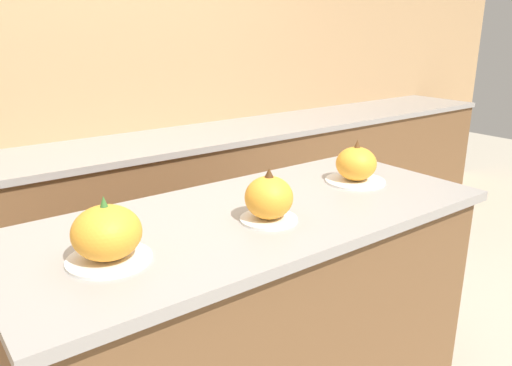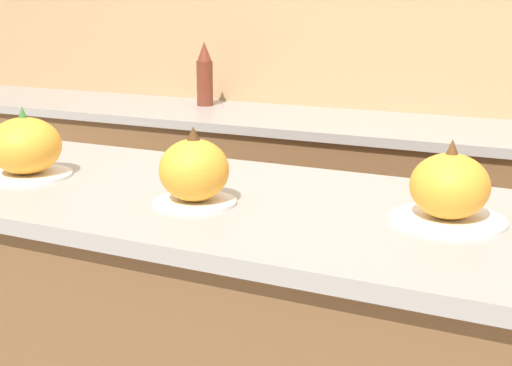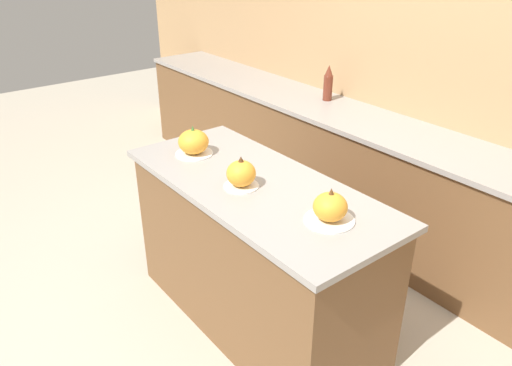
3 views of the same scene
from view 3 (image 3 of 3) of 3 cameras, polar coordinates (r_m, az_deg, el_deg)
The scene contains 8 objects.
ground_plane at distance 3.17m, azimuth -0.03°, elevation -15.14°, with size 12.00×12.00×0.00m, color #BCB29E.
wall_back at distance 3.68m, azimuth 20.43°, elevation 11.48°, with size 8.00×0.06×2.50m.
kitchen_island at distance 2.88m, azimuth -0.03°, elevation -8.21°, with size 1.64×0.71×0.93m.
back_counter at distance 3.69m, azimuth 15.68°, elevation -1.06°, with size 6.00×0.60×0.91m.
pumpkin_cake_left at distance 2.98m, azimuth -7.15°, elevation 4.60°, with size 0.22×0.22×0.18m.
pumpkin_cake_center at distance 2.57m, azimuth -1.71°, elevation 1.00°, with size 0.18×0.18×0.17m.
pumpkin_cake_right at distance 2.29m, azimuth 8.47°, elevation -2.88°, with size 0.23×0.23×0.17m.
bottle_tall at distance 4.06m, azimuth 8.24°, elevation 11.18°, with size 0.07×0.07×0.28m.
Camera 3 is at (1.86, -1.45, 2.13)m, focal length 35.00 mm.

